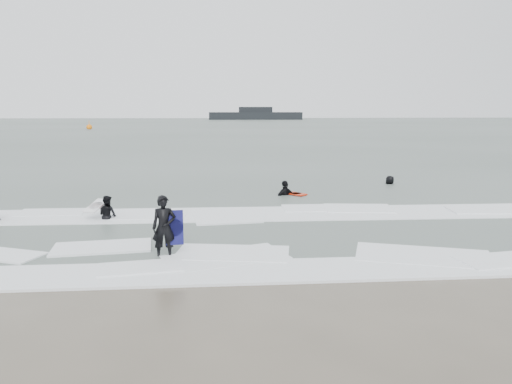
{
  "coord_description": "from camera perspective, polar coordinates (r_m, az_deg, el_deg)",
  "views": [
    {
      "loc": [
        -1.16,
        -12.63,
        4.16
      ],
      "look_at": [
        0.0,
        5.0,
        1.1
      ],
      "focal_mm": 35.0,
      "sensor_mm": 36.0,
      "label": 1
    }
  ],
  "objects": [
    {
      "name": "surfer_wading",
      "position": [
        19.17,
        -16.57,
        -3.12
      ],
      "size": [
        0.91,
        0.88,
        1.48
      ],
      "primitive_type": "imported",
      "rotation": [
        0.0,
        0.0,
        2.51
      ],
      "color": "black",
      "rests_on": "ground"
    },
    {
      "name": "sea",
      "position": [
        92.73,
        -3.07,
        7.27
      ],
      "size": [
        320.0,
        320.0,
        0.0
      ],
      "primitive_type": "plane",
      "color": "#47544C",
      "rests_on": "ground"
    },
    {
      "name": "ground",
      "position": [
        13.35,
        1.43,
        -8.33
      ],
      "size": [
        320.0,
        320.0,
        0.0
      ],
      "primitive_type": "plane",
      "color": "brown",
      "rests_on": "ground"
    },
    {
      "name": "surfer_right_far",
      "position": [
        27.5,
        15.05,
        0.78
      ],
      "size": [
        0.96,
        0.87,
        1.65
      ],
      "primitive_type": "imported",
      "rotation": [
        0.0,
        0.0,
        -2.58
      ],
      "color": "black",
      "rests_on": "ground"
    },
    {
      "name": "surfer_centre",
      "position": [
        14.14,
        -10.36,
        -7.45
      ],
      "size": [
        0.69,
        0.5,
        1.78
      ],
      "primitive_type": "imported",
      "rotation": [
        0.0,
        0.0,
        0.11
      ],
      "color": "black",
      "rests_on": "ground"
    },
    {
      "name": "surf_foam",
      "position": [
        16.88,
        0.29,
        -4.3
      ],
      "size": [
        30.03,
        9.06,
        0.09
      ],
      "color": "white",
      "rests_on": "ground"
    },
    {
      "name": "bodyboards",
      "position": [
        18.58,
        -6.41,
        -1.6
      ],
      "size": [
        8.97,
        9.87,
        1.25
      ],
      "color": "#0F0F46",
      "rests_on": "ground"
    },
    {
      "name": "buoy",
      "position": [
        94.85,
        -18.52,
        7.05
      ],
      "size": [
        1.0,
        1.0,
        1.65
      ],
      "color": "orange",
      "rests_on": "ground"
    },
    {
      "name": "surfer_right_near",
      "position": [
        23.35,
        3.36,
        -0.46
      ],
      "size": [
        1.19,
        0.95,
        1.88
      ],
      "primitive_type": "imported",
      "rotation": [
        0.0,
        0.0,
        -2.62
      ],
      "color": "black",
      "rests_on": "ground"
    },
    {
      "name": "vessel_horizon",
      "position": [
        153.46,
        -0.06,
        8.79
      ],
      "size": [
        28.12,
        5.02,
        3.82
      ],
      "color": "black",
      "rests_on": "ground"
    }
  ]
}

